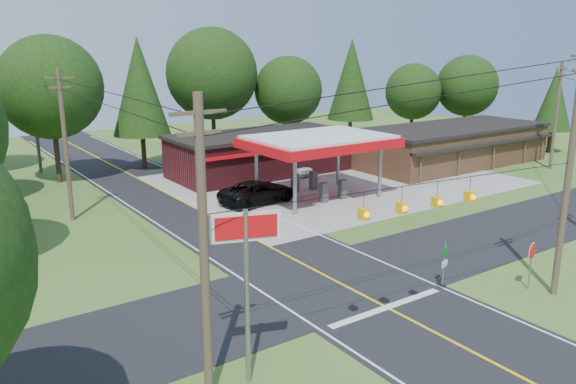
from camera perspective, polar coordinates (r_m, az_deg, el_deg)
ground at (r=28.27m, az=4.83°, el=-9.01°), size 120.00×120.00×0.00m
main_highway at (r=28.26m, az=4.83°, el=-8.99°), size 8.00×120.00×0.02m
cross_road at (r=28.26m, az=4.83°, el=-8.98°), size 70.00×7.00×0.02m
lane_center_yellow at (r=28.26m, az=4.83°, el=-8.96°), size 0.15×110.00×0.00m
gas_canopy at (r=42.29m, az=3.16°, el=4.94°), size 10.60×7.40×4.88m
convenience_store at (r=51.34m, az=-2.85°, el=3.97°), size 16.40×7.55×3.80m
strip_building at (r=58.03m, az=16.30°, el=4.62°), size 20.40×8.75×3.80m
utility_pole_near_right at (r=27.89m, az=26.65°, el=2.01°), size 1.80×0.30×11.50m
utility_pole_near_left at (r=17.58m, az=-8.55°, el=-5.76°), size 1.80×0.30×10.00m
utility_pole_far_left at (r=39.32m, az=-21.69°, el=4.60°), size 1.80×0.30×10.00m
utility_pole_far_right at (r=58.63m, az=25.60°, el=7.14°), size 1.80×0.30×10.00m
utility_pole_north at (r=56.19m, az=-24.28°, el=6.55°), size 0.30×0.30×9.50m
overhead_beacons at (r=21.53m, az=13.30°, el=0.58°), size 17.04×2.04×1.03m
treeline_backdrop at (r=47.39m, az=-13.20°, el=9.54°), size 70.27×51.59×13.30m
suv_car at (r=41.69m, az=-3.06°, el=-0.01°), size 6.80×6.80×1.69m
sedan_car at (r=51.16m, az=0.47°, el=2.60°), size 4.60×4.60×1.47m
big_stop_sign at (r=18.45m, az=-4.26°, el=-6.72°), size 2.21×0.86×6.24m
octagonal_stop_sign at (r=29.02m, az=23.54°, el=-5.86°), size 0.81×0.22×2.36m
route_sign_post at (r=27.98m, az=15.62°, el=-6.67°), size 0.48×0.13×2.35m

